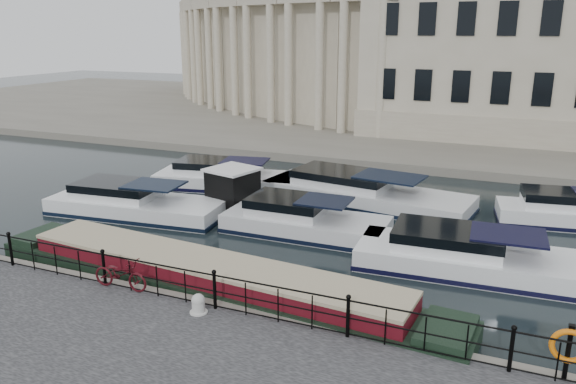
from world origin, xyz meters
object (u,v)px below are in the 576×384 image
at_px(bicycle, 120,274).
at_px(narrowboat, 207,284).
at_px(life_ring_post, 569,347).
at_px(harbour_hut, 233,192).
at_px(mooring_bollard, 198,304).

distance_m(bicycle, narrowboat, 2.77).
height_order(bicycle, life_ring_post, life_ring_post).
xyz_separation_m(life_ring_post, harbour_hut, (-13.86, 9.67, -0.48)).
bearing_deg(bicycle, mooring_bollard, -99.32).
height_order(mooring_bollard, harbour_hut, harbour_hut).
xyz_separation_m(mooring_bollard, narrowboat, (-0.96, 2.09, -0.46)).
distance_m(mooring_bollard, life_ring_post, 9.54).
bearing_deg(harbour_hut, mooring_bollard, -51.54).
bearing_deg(bicycle, narrowboat, -52.80).
relative_size(narrowboat, harbour_hut, 5.09).
distance_m(bicycle, mooring_bollard, 3.08).
distance_m(mooring_bollard, harbour_hut, 11.05).
relative_size(life_ring_post, harbour_hut, 0.42).
bearing_deg(life_ring_post, harbour_hut, 145.10).
bearing_deg(mooring_bollard, bicycle, 172.69).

